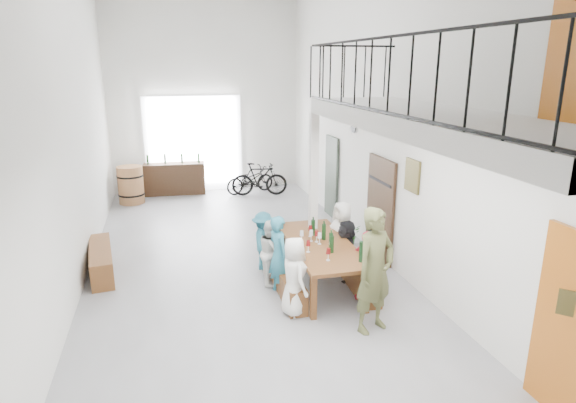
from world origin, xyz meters
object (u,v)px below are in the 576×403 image
object	(u,v)px
side_bench	(101,260)
oak_barrel	(131,185)
bench_inner	(286,281)
bicycle_near	(250,180)
serving_counter	(175,179)
tasting_table	(320,248)
host_standing	(375,271)

from	to	relation	value
side_bench	oak_barrel	size ratio (longest dim) A/B	1.67
bench_inner	oak_barrel	distance (m)	6.86
side_bench	bicycle_near	distance (m)	6.12
oak_barrel	serving_counter	xyz separation A→B (m)	(1.19, 0.69, -0.05)
side_bench	bicycle_near	world-z (taller)	bicycle_near
tasting_table	oak_barrel	world-z (taller)	oak_barrel
bench_inner	side_bench	distance (m)	3.46
oak_barrel	serving_counter	size ratio (longest dim) A/B	0.59
bench_inner	side_bench	bearing A→B (deg)	153.40
host_standing	bicycle_near	size ratio (longest dim) A/B	1.20
tasting_table	side_bench	bearing A→B (deg)	159.09
tasting_table	oak_barrel	distance (m)	7.06
bench_inner	host_standing	size ratio (longest dim) A/B	0.98
side_bench	oak_barrel	world-z (taller)	oak_barrel
tasting_table	oak_barrel	size ratio (longest dim) A/B	2.41
tasting_table	bicycle_near	distance (m)	6.45
host_standing	bicycle_near	world-z (taller)	host_standing
tasting_table	bench_inner	xyz separation A→B (m)	(-0.63, -0.08, -0.50)
bench_inner	serving_counter	size ratio (longest dim) A/B	1.03
bench_inner	host_standing	xyz separation A→B (m)	(0.93, -1.44, 0.70)
bicycle_near	bench_inner	bearing A→B (deg)	157.35
side_bench	host_standing	bearing A→B (deg)	-37.19
side_bench	tasting_table	bearing A→B (deg)	-22.27
bench_inner	host_standing	bearing A→B (deg)	-56.48
bench_inner	bicycle_near	world-z (taller)	bicycle_near
tasting_table	serving_counter	distance (m)	7.23
bench_inner	serving_counter	world-z (taller)	serving_counter
side_bench	oak_barrel	xyz separation A→B (m)	(0.29, 4.67, 0.27)
oak_barrel	tasting_table	bearing A→B (deg)	-61.18
bicycle_near	tasting_table	bearing A→B (deg)	162.86
bench_inner	bicycle_near	size ratio (longest dim) A/B	1.18
oak_barrel	bicycle_near	size ratio (longest dim) A/B	0.68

